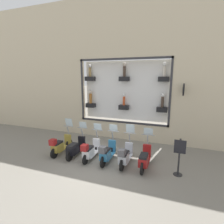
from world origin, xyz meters
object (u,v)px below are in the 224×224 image
(scooter_olive_5, at_px, (60,145))
(scooter_teal_2, at_px, (107,153))
(scooter_white_3, at_px, (90,150))
(shop_sign_post, at_px, (179,156))
(scooter_black_4, at_px, (75,148))
(scooter_silver_1, at_px, (125,155))
(scooter_red_0, at_px, (145,159))

(scooter_olive_5, bearing_deg, scooter_teal_2, -90.03)
(scooter_white_3, distance_m, shop_sign_post, 4.00)
(scooter_teal_2, relative_size, scooter_black_4, 1.00)
(shop_sign_post, bearing_deg, scooter_silver_1, 89.48)
(scooter_silver_1, height_order, scooter_teal_2, scooter_silver_1)
(scooter_teal_2, xyz_separation_m, scooter_black_4, (0.06, 1.73, -0.05))
(scooter_teal_2, height_order, scooter_black_4, scooter_teal_2)
(scooter_white_3, height_order, scooter_black_4, scooter_black_4)
(scooter_white_3, relative_size, scooter_olive_5, 0.99)
(scooter_silver_1, bearing_deg, scooter_black_4, 88.74)
(scooter_red_0, distance_m, shop_sign_post, 1.44)
(scooter_black_4, bearing_deg, scooter_white_3, -94.48)
(scooter_red_0, height_order, scooter_teal_2, scooter_teal_2)
(scooter_silver_1, bearing_deg, shop_sign_post, -90.52)
(scooter_red_0, bearing_deg, scooter_silver_1, 93.99)
(scooter_teal_2, bearing_deg, scooter_black_4, 88.08)
(scooter_red_0, bearing_deg, scooter_white_3, 91.57)
(scooter_teal_2, distance_m, scooter_black_4, 1.73)
(scooter_silver_1, xyz_separation_m, scooter_white_3, (-0.01, 1.73, -0.02))
(scooter_silver_1, distance_m, scooter_white_3, 1.73)
(scooter_silver_1, xyz_separation_m, scooter_black_4, (0.06, 2.60, -0.05))
(scooter_olive_5, bearing_deg, scooter_black_4, -86.26)
(scooter_red_0, distance_m, scooter_white_3, 2.60)
(shop_sign_post, bearing_deg, scooter_olive_5, 89.79)
(scooter_white_3, xyz_separation_m, scooter_olive_5, (0.01, 1.73, 0.02))
(scooter_olive_5, height_order, shop_sign_post, scooter_olive_5)
(scooter_teal_2, bearing_deg, scooter_silver_1, -89.94)
(scooter_red_0, distance_m, scooter_teal_2, 1.73)
(scooter_white_3, bearing_deg, scooter_olive_5, 89.63)
(scooter_red_0, bearing_deg, shop_sign_post, -93.34)
(scooter_teal_2, relative_size, scooter_olive_5, 1.00)
(scooter_silver_1, relative_size, scooter_black_4, 1.00)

